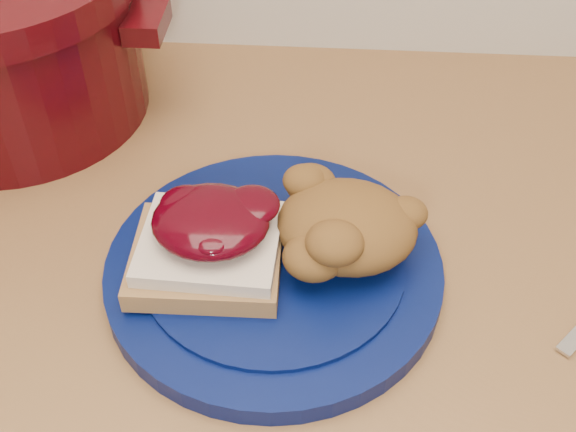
{
  "coord_description": "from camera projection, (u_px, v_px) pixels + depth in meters",
  "views": [
    {
      "loc": [
        -0.0,
        1.06,
        1.34
      ],
      "look_at": [
        -0.03,
        1.47,
        0.95
      ],
      "focal_mm": 45.0,
      "sensor_mm": 36.0,
      "label": 1
    }
  ],
  "objects": [
    {
      "name": "plate",
      "position": [
        274.0,
        270.0,
        0.58
      ],
      "size": [
        0.29,
        0.29,
        0.02
      ],
      "primitive_type": "cylinder",
      "rotation": [
        0.0,
        0.0,
        -0.09
      ],
      "color": "#040E41",
      "rests_on": "wood_countertop"
    },
    {
      "name": "sandwich",
      "position": [
        209.0,
        241.0,
        0.55
      ],
      "size": [
        0.12,
        0.1,
        0.06
      ],
      "rotation": [
        0.0,
        0.0,
        -0.09
      ],
      "color": "olive",
      "rests_on": "plate"
    },
    {
      "name": "stuffing_mound",
      "position": [
        347.0,
        226.0,
        0.56
      ],
      "size": [
        0.12,
        0.1,
        0.05
      ],
      "primitive_type": "ellipsoid",
      "rotation": [
        0.0,
        0.0,
        -0.09
      ],
      "color": "brown",
      "rests_on": "plate"
    },
    {
      "name": "dutch_oven",
      "position": [
        2.0,
        39.0,
        0.69
      ],
      "size": [
        0.33,
        0.28,
        0.18
      ],
      "rotation": [
        0.0,
        0.0,
        -0.01
      ],
      "color": "#370509",
      "rests_on": "wood_countertop"
    }
  ]
}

